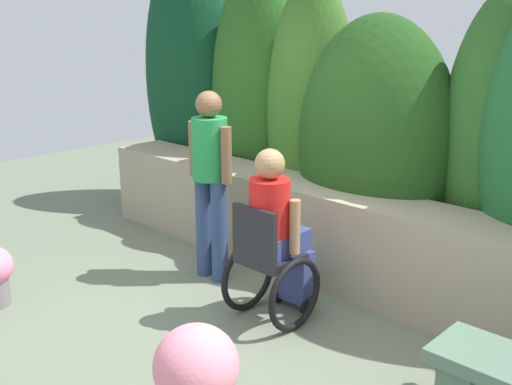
# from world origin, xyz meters

# --- Properties ---
(ground_plane) EXTENTS (12.80, 12.80, 0.00)m
(ground_plane) POSITION_xyz_m (0.00, 0.00, 0.00)
(ground_plane) COLOR #66715B
(stone_retaining_wall) EXTENTS (5.43, 0.56, 0.82)m
(stone_retaining_wall) POSITION_xyz_m (0.00, 1.42, 0.41)
(stone_retaining_wall) COLOR #9E9378
(stone_retaining_wall) RESTS_ON ground
(hedge_backdrop) EXTENTS (6.66, 1.18, 3.05)m
(hedge_backdrop) POSITION_xyz_m (0.16, 2.05, 1.34)
(hedge_backdrop) COLOR #103F24
(hedge_backdrop) RESTS_ON ground
(person_in_wheelchair) EXTENTS (0.53, 0.66, 1.33)m
(person_in_wheelchair) POSITION_xyz_m (0.16, 0.55, 0.62)
(person_in_wheelchair) COLOR black
(person_in_wheelchair) RESTS_ON ground
(person_standing_companion) EXTENTS (0.49, 0.30, 1.64)m
(person_standing_companion) POSITION_xyz_m (-0.74, 0.73, 0.95)
(person_standing_companion) COLOR navy
(person_standing_companion) RESTS_ON ground
(flower_pot_purple_near) EXTENTS (0.47, 0.47, 0.63)m
(flower_pot_purple_near) POSITION_xyz_m (0.74, -0.72, 0.33)
(flower_pot_purple_near) COLOR gray
(flower_pot_purple_near) RESTS_ON ground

